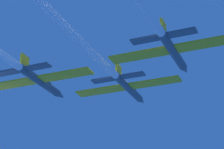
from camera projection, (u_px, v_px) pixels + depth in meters
jet_lead at (62, 22)px, 62.14m from camera, size 20.08×80.97×3.33m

